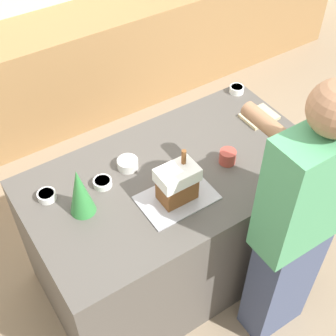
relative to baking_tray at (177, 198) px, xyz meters
The scene contains 13 objects.
ground_plane 0.93m from the baking_tray, 58.27° to the left, with size 12.00×12.00×0.00m, color gray.
back_cabinet_block 2.08m from the baking_tray, 87.22° to the left, with size 6.00×0.60×0.91m.
kitchen_island 0.50m from the baking_tray, 58.27° to the left, with size 1.65×0.92×0.91m.
baking_tray is the anchor object (origin of this frame).
gingerbread_house 0.11m from the baking_tray, 23.03° to the left, with size 0.21×0.14×0.29m.
decorative_tree 0.50m from the baking_tray, 156.34° to the left, with size 0.13×0.13×0.28m.
candy_bowl_center_rear 0.67m from the baking_tray, 146.83° to the left, with size 0.10×0.10×0.04m.
candy_bowl_near_tray_left 0.40m from the baking_tray, 133.65° to the left, with size 0.10×0.10×0.04m.
candy_bowl_behind_tray 1.00m from the baking_tray, 33.08° to the left, with size 0.09×0.09×0.04m.
candy_bowl_far_left 0.35m from the baking_tray, 106.67° to the left, with size 0.12×0.12×0.05m.
cookbook 0.83m from the baking_tray, 18.51° to the left, with size 0.20×0.16×0.02m.
mug 0.39m from the baking_tray, 10.09° to the left, with size 0.09×0.09×0.08m.
person 0.62m from the baking_tray, 51.39° to the right, with size 0.46×0.58×1.77m.
Camera 1 is at (-1.00, -1.46, 2.75)m, focal length 50.00 mm.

